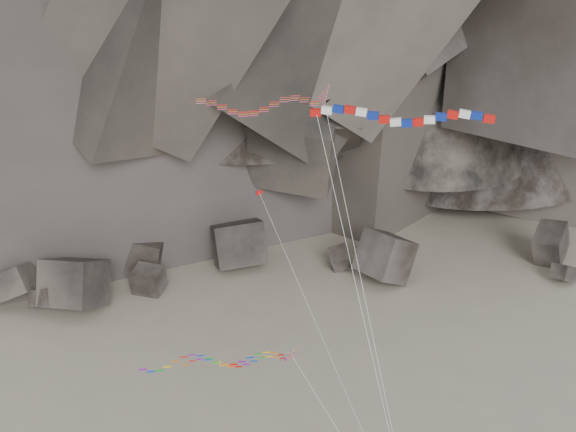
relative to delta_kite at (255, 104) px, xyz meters
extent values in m
cube|color=#47423F|center=(-11.11, 34.99, -26.88)|extent=(6.89, 6.86, 5.40)
cube|color=#47423F|center=(18.66, 27.34, -26.38)|extent=(8.09, 7.95, 6.96)
cube|color=#47423F|center=(13.92, 31.41, -28.20)|extent=(2.91, 3.71, 3.49)
cube|color=#47423F|center=(-25.62, 27.40, -27.52)|extent=(7.45, 6.38, 6.05)
cube|color=#47423F|center=(41.49, 29.11, -27.08)|extent=(6.71, 6.61, 5.96)
cube|color=#47423F|center=(-10.32, 28.40, -27.71)|extent=(4.72, 4.86, 3.61)
cube|color=#47423F|center=(-18.39, 25.08, -26.47)|extent=(8.27, 9.00, 7.35)
cube|color=#47423F|center=(40.59, 23.52, -28.19)|extent=(3.66, 3.47, 2.96)
cube|color=#47423F|center=(-21.04, 25.02, -28.13)|extent=(4.93, 5.34, 4.11)
cube|color=#47423F|center=(1.10, 33.92, -26.39)|extent=(7.21, 6.57, 6.85)
cylinder|color=silver|center=(6.90, -8.29, -13.55)|extent=(3.79, 16.61, 27.93)
cube|color=red|center=(3.54, -5.02, 0.42)|extent=(0.83, 0.68, 0.47)
cube|color=white|center=(4.23, -5.29, 0.62)|extent=(0.86, 0.70, 0.53)
cube|color=navy|center=(4.92, -5.61, 0.74)|extent=(0.88, 0.70, 0.56)
cube|color=red|center=(5.62, -5.95, 0.76)|extent=(0.88, 0.70, 0.56)
cube|color=white|center=(6.31, -6.30, 0.66)|extent=(0.86, 0.70, 0.54)
cube|color=navy|center=(7.00, -6.62, 0.47)|extent=(0.83, 0.69, 0.49)
cube|color=red|center=(7.69, -6.91, 0.27)|extent=(0.85, 0.69, 0.51)
cube|color=white|center=(8.39, -7.15, 0.12)|extent=(0.87, 0.70, 0.55)
cube|color=navy|center=(9.08, -7.35, 0.08)|extent=(0.88, 0.70, 0.56)
cube|color=red|center=(9.77, -7.51, 0.16)|extent=(0.87, 0.70, 0.54)
cube|color=white|center=(10.47, -7.66, 0.33)|extent=(0.84, 0.69, 0.50)
cube|color=navy|center=(11.16, -7.83, 0.53)|extent=(0.84, 0.69, 0.50)
cube|color=red|center=(11.85, -8.03, 0.70)|extent=(0.87, 0.70, 0.55)
cube|color=white|center=(12.54, -8.28, 0.77)|extent=(0.88, 0.70, 0.57)
cube|color=navy|center=(13.24, -8.57, 0.72)|extent=(0.87, 0.70, 0.55)
cube|color=red|center=(13.93, -8.90, 0.57)|extent=(0.85, 0.69, 0.51)
cylinder|color=silver|center=(6.16, -10.90, -13.54)|extent=(5.28, 11.40, 27.94)
cube|color=gold|center=(1.78, -5.39, -17.65)|extent=(1.12, 0.87, 0.64)
cube|color=#0CB219|center=(1.78, -5.54, -17.89)|extent=(0.93, 0.68, 0.44)
cube|color=red|center=(0.22, -0.04, -6.77)|extent=(0.49, 0.33, 0.35)
cube|color=navy|center=(0.04, -0.03, -6.77)|extent=(0.20, 0.14, 0.36)
cylinder|color=silver|center=(4.50, -8.31, -17.14)|extent=(8.58, 16.56, 20.75)
camera|label=1|loc=(-5.24, -51.12, 11.39)|focal=45.00mm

